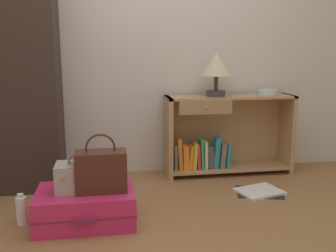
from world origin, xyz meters
The scene contains 10 objects.
ground_plane centered at (0.00, 0.00, 0.00)m, with size 9.00×9.00×0.00m, color olive.
back_wall centered at (0.00, 1.50, 1.30)m, with size 6.40×0.10×2.60m, color beige.
bookshelf centered at (0.72, 1.28, 0.35)m, with size 1.19×0.33×0.74m.
table_lamp centered at (0.63, 1.24, 1.01)m, with size 0.28×0.28×0.40m.
bowl centered at (1.14, 1.27, 0.76)m, with size 0.17×0.17×0.05m, color silver.
suitcase_large centered at (-0.51, 0.39, 0.11)m, with size 0.66×0.47×0.23m.
train_case centered at (-0.56, 0.40, 0.32)m, with size 0.27×0.22×0.26m.
handbag centered at (-0.40, 0.37, 0.37)m, with size 0.33×0.17×0.39m.
bottle centered at (-0.93, 0.43, 0.10)m, with size 0.07×0.07×0.21m.
open_book_on_floor centered at (0.87, 0.72, 0.01)m, with size 0.43×0.37×0.02m.
Camera 1 is at (-0.36, -2.08, 1.15)m, focal length 40.85 mm.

